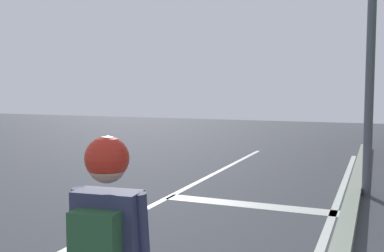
{
  "coord_description": "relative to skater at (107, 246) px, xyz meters",
  "views": [
    {
      "loc": [
        3.66,
        1.88,
        1.98
      ],
      "look_at": [
        1.45,
        7.23,
        1.51
      ],
      "focal_mm": 42.08,
      "sensor_mm": 36.0,
      "label": 1
    }
  ],
  "objects": [
    {
      "name": "stop_bar",
      "position": [
        -0.63,
        5.35,
        -1.12
      ],
      "size": [
        3.05,
        0.4,
        0.01
      ],
      "primitive_type": "cube",
      "color": "silver",
      "rests_on": "ground"
    },
    {
      "name": "skater",
      "position": [
        0.0,
        0.0,
        0.0
      ],
      "size": [
        0.46,
        0.62,
        1.65
      ],
      "color": "#424860",
      "rests_on": "skateboard"
    }
  ]
}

